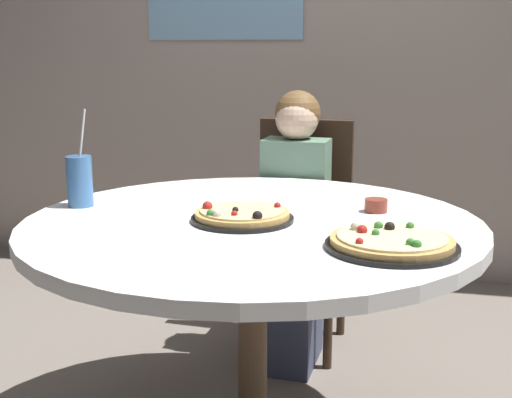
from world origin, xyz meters
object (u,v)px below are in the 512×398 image
Objects in this scene: dining_table at (252,247)px; sauce_bowl at (376,205)px; pizza_cheese at (242,215)px; diner_child at (291,242)px; soda_cup at (80,181)px; chair_wooden at (301,220)px; pizza_veggie at (391,242)px.

sauce_bowl is (0.35, 0.18, 0.11)m from dining_table.
diner_child is at bearing 88.39° from pizza_cheese.
sauce_bowl is (0.35, -0.52, 0.29)m from diner_child.
diner_child is 3.63× the size of pizza_cheese.
soda_cup is (-0.55, 0.07, 0.06)m from pizza_cheese.
pizza_cheese is (-0.03, -0.91, 0.24)m from chair_wooden.
sauce_bowl is at bearing 98.53° from pizza_veggie.
pizza_veggie is at bearing -27.73° from dining_table.
dining_table is 0.72m from diner_child.
pizza_veggie is 1.09× the size of soda_cup.
sauce_bowl is at bearing 8.09° from soda_cup.
pizza_veggie is (0.40, -1.09, 0.24)m from chair_wooden.
pizza_cheese is at bearing -131.50° from dining_table.
dining_table is at bearing -89.69° from diner_child.
pizza_veggie reaches higher than sauce_bowl.
soda_cup reaches higher than pizza_veggie.
dining_table is 1.24× the size of diner_child.
sauce_bowl is at bearing -55.95° from diner_child.
pizza_veggie reaches higher than dining_table.
dining_table is 0.40m from sauce_bowl.
diner_child is 15.46× the size of sauce_bowl.
chair_wooden is 0.94m from pizza_cheese.
diner_child reaches higher than soda_cup.
dining_table is 0.89m from chair_wooden.
diner_child is (-0.00, 0.70, -0.18)m from dining_table.
chair_wooden is at bearing 87.40° from diner_child.
soda_cup reaches higher than chair_wooden.
chair_wooden is 3.09× the size of soda_cup.
diner_child is 0.93m from soda_cup.
dining_table is 4.36× the size of soda_cup.
soda_cup is (-0.57, 0.05, 0.17)m from dining_table.
soda_cup is at bearing 172.37° from pizza_cheese.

